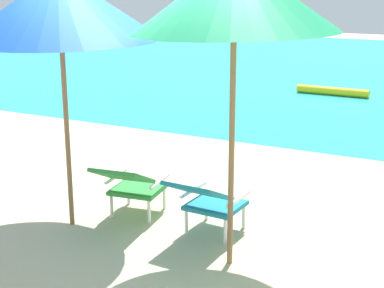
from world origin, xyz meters
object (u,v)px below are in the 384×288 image
at_px(swim_buoy, 332,91).
at_px(beach_umbrella_left, 59,6).
at_px(lounge_chair_right, 207,199).
at_px(lounge_chair_left, 131,183).

xyz_separation_m(swim_buoy, beach_umbrella_left, (-0.58, -8.37, 2.14)).
distance_m(swim_buoy, lounge_chair_right, 8.06).
bearing_deg(beach_umbrella_left, lounge_chair_right, 14.50).
bearing_deg(swim_buoy, lounge_chair_left, -90.73).
bearing_deg(swim_buoy, lounge_chair_right, -84.17).
xyz_separation_m(lounge_chair_left, beach_umbrella_left, (-0.48, -0.40, 1.84)).
relative_size(lounge_chair_left, beach_umbrella_left, 0.36).
distance_m(swim_buoy, beach_umbrella_left, 8.66).
distance_m(lounge_chair_right, beach_umbrella_left, 2.34).
height_order(lounge_chair_left, lounge_chair_right, same).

